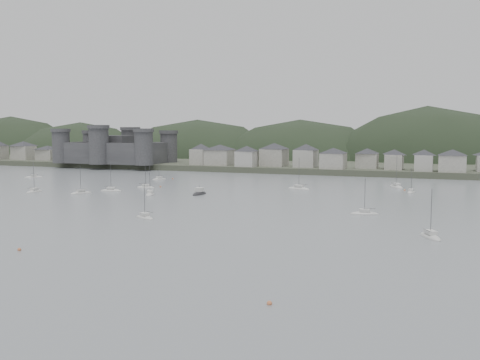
% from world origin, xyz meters
% --- Properties ---
extents(ground, '(900.00, 900.00, 0.00)m').
position_xyz_m(ground, '(0.00, 0.00, 0.00)').
color(ground, slate).
rests_on(ground, ground).
extents(far_shore_land, '(900.00, 250.00, 3.00)m').
position_xyz_m(far_shore_land, '(0.00, 295.00, 1.50)').
color(far_shore_land, '#383D2D').
rests_on(far_shore_land, ground).
extents(forested_ridge, '(851.55, 103.94, 102.57)m').
position_xyz_m(forested_ridge, '(4.83, 269.40, -11.28)').
color(forested_ridge, black).
rests_on(forested_ridge, ground).
extents(castle, '(66.00, 43.00, 20.00)m').
position_xyz_m(castle, '(-120.00, 179.80, 10.96)').
color(castle, '#363639').
rests_on(castle, far_shore_land).
extents(waterfront_town, '(451.48, 28.46, 12.92)m').
position_xyz_m(waterfront_town, '(50.59, 183.34, 8.66)').
color(waterfront_town, gray).
rests_on(waterfront_town, far_shore_land).
extents(moored_fleet, '(264.89, 161.54, 13.43)m').
position_xyz_m(moored_fleet, '(-24.55, 65.06, 0.18)').
color(moored_fleet, '#BBBCB7').
rests_on(moored_fleet, ground).
extents(motor_launch_far, '(3.17, 8.64, 4.05)m').
position_xyz_m(motor_launch_far, '(-16.98, 80.01, 0.29)').
color(motor_launch_far, black).
rests_on(motor_launch_far, ground).
extents(mooring_buoys, '(147.34, 148.12, 0.70)m').
position_xyz_m(mooring_buoys, '(-1.09, 57.92, 0.15)').
color(mooring_buoys, '#C66D42').
rests_on(mooring_buoys, ground).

